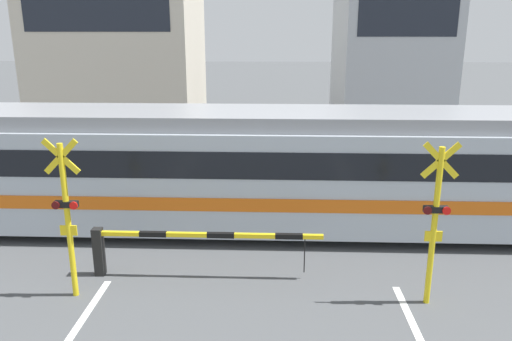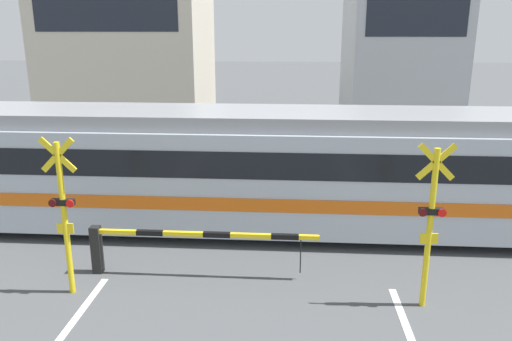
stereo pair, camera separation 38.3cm
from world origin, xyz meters
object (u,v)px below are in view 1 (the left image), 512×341
(crossing_signal_left, at_px, (67,212))
(pedestrian, at_px, (292,143))
(crossing_barrier_far, at_px, (318,171))
(commuter_train, at_px, (226,167))
(crossing_barrier_near, at_px, (164,242))
(crossing_signal_right, at_px, (435,217))

(crossing_signal_left, relative_size, pedestrian, 1.82)
(crossing_barrier_far, bearing_deg, crossing_signal_left, -129.23)
(crossing_barrier_far, distance_m, crossing_signal_left, 8.33)
(commuter_train, xyz_separation_m, crossing_barrier_far, (2.58, 2.81, -0.90))
(commuter_train, relative_size, crossing_barrier_near, 3.95)
(crossing_signal_right, bearing_deg, crossing_signal_left, 180.00)
(crossing_signal_left, height_order, pedestrian, crossing_signal_left)
(commuter_train, xyz_separation_m, crossing_barrier_near, (-1.05, -2.73, -0.90))
(pedestrian, bearing_deg, crossing_signal_left, -115.77)
(commuter_train, relative_size, crossing_signal_right, 6.02)
(crossing_barrier_near, distance_m, crossing_barrier_far, 6.62)
(commuter_train, relative_size, pedestrian, 10.95)
(commuter_train, height_order, pedestrian, commuter_train)
(crossing_signal_right, height_order, pedestrian, crossing_signal_right)
(commuter_train, bearing_deg, pedestrian, 72.07)
(crossing_signal_right, xyz_separation_m, pedestrian, (-2.32, 9.35, -0.74))
(commuter_train, distance_m, pedestrian, 6.09)
(crossing_barrier_near, height_order, crossing_signal_right, crossing_signal_right)
(commuter_train, height_order, crossing_signal_right, crossing_signal_right)
(crossing_barrier_far, xyz_separation_m, crossing_signal_right, (1.60, -6.41, 0.97))
(crossing_barrier_far, height_order, crossing_signal_right, crossing_signal_right)
(crossing_signal_right, bearing_deg, crossing_barrier_near, 170.62)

